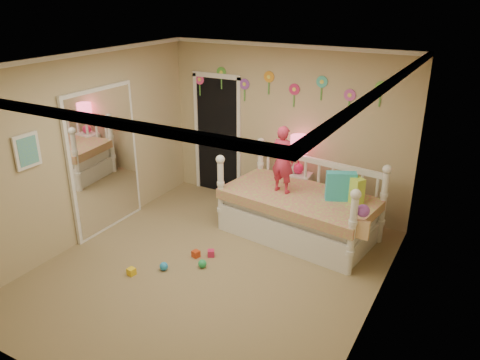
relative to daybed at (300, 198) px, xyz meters
The scene contains 18 objects.
floor 1.65m from the daybed, 113.72° to the right, with size 4.00×4.50×0.01m, color #7F684C.
ceiling 2.53m from the daybed, 113.72° to the right, with size 4.00×4.50×0.01m, color white.
back_wall 1.26m from the daybed, 126.34° to the left, with size 4.00×0.01×2.60m, color tan.
left_wall 3.06m from the daybed, 151.72° to the right, with size 0.01×4.50×2.60m, color tan.
right_wall 2.10m from the daybed, 45.56° to the right, with size 0.01×4.50×2.60m, color tan.
crown_molding 2.51m from the daybed, 113.72° to the right, with size 4.00×4.50×0.06m, color white, non-canonical shape.
daybed is the anchor object (origin of this frame).
pillow_turquoise 0.62m from the daybed, ahead, with size 0.40×0.14×0.40m, color teal.
pillow_lime 0.75m from the daybed, 10.77° to the left, with size 0.38×0.14×0.36m, color #B9E445.
child 0.61m from the daybed, 169.98° to the right, with size 0.35×0.23×0.97m, color #CF2F50.
nightstand 0.77m from the daybed, 114.82° to the left, with size 0.41×0.31×0.68m, color white.
table_lamp 0.88m from the daybed, 114.82° to the left, with size 0.28×0.28×0.61m.
closet_doorway 2.09m from the daybed, 156.15° to the left, with size 0.90×0.04×2.07m, color black.
flower_decals 1.74m from the daybed, 130.52° to the left, with size 3.40×0.02×0.50m, color #B2668C, non-canonical shape.
mirror_closet 2.84m from the daybed, 156.74° to the right, with size 0.07×1.30×2.10m, color white.
wall_picture 3.60m from the daybed, 138.27° to the right, with size 0.05×0.34×0.42m, color white.
hanging_bag 1.19m from the daybed, 29.12° to the right, with size 0.20×0.16×0.36m, color beige, non-canonical shape.
toy_scatter 1.93m from the daybed, 127.17° to the right, with size 0.80×1.30×0.11m, color #996666, non-canonical shape.
Camera 1 is at (2.84, -4.33, 3.35)m, focal length 35.34 mm.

